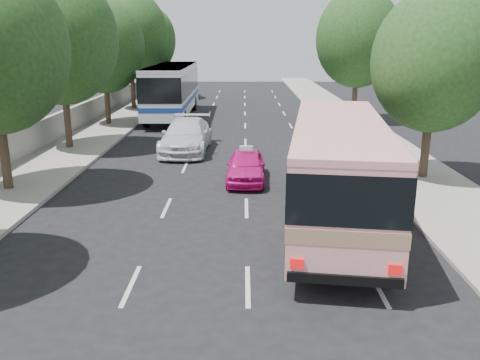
{
  "coord_description": "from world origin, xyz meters",
  "views": [
    {
      "loc": [
        0.89,
        -13.38,
        5.9
      ],
      "look_at": [
        0.78,
        2.03,
        1.6
      ],
      "focal_mm": 38.0,
      "sensor_mm": 36.0,
      "label": 1
    }
  ],
  "objects_px": {
    "pink_bus": "(338,162)",
    "pink_taxi": "(246,166)",
    "tour_coach_rear": "(170,80)",
    "tour_coach_front": "(172,86)",
    "white_pickup": "(186,136)"
  },
  "relations": [
    {
      "from": "tour_coach_front",
      "to": "tour_coach_rear",
      "type": "xyz_separation_m",
      "value": [
        -1.75,
        10.8,
        -0.37
      ]
    },
    {
      "from": "pink_taxi",
      "to": "tour_coach_rear",
      "type": "bearing_deg",
      "value": 106.27
    },
    {
      "from": "pink_taxi",
      "to": "tour_coach_front",
      "type": "distance_m",
      "value": 19.06
    },
    {
      "from": "pink_bus",
      "to": "pink_taxi",
      "type": "xyz_separation_m",
      "value": [
        -2.89,
        5.3,
        -1.46
      ]
    },
    {
      "from": "white_pickup",
      "to": "tour_coach_rear",
      "type": "xyz_separation_m",
      "value": [
        -4.11,
        23.02,
        1.15
      ]
    },
    {
      "from": "pink_taxi",
      "to": "tour_coach_rear",
      "type": "distance_m",
      "value": 29.89
    },
    {
      "from": "pink_taxi",
      "to": "tour_coach_rear",
      "type": "xyz_separation_m",
      "value": [
        -7.3,
        28.95,
        1.33
      ]
    },
    {
      "from": "tour_coach_front",
      "to": "tour_coach_rear",
      "type": "height_order",
      "value": "tour_coach_front"
    },
    {
      "from": "pink_bus",
      "to": "tour_coach_rear",
      "type": "relative_size",
      "value": 0.98
    },
    {
      "from": "white_pickup",
      "to": "pink_taxi",
      "type": "bearing_deg",
      "value": -59.97
    },
    {
      "from": "tour_coach_rear",
      "to": "pink_bus",
      "type": "bearing_deg",
      "value": -74.57
    },
    {
      "from": "pink_taxi",
      "to": "tour_coach_front",
      "type": "relative_size",
      "value": 0.3
    },
    {
      "from": "pink_taxi",
      "to": "white_pickup",
      "type": "relative_size",
      "value": 0.67
    },
    {
      "from": "tour_coach_front",
      "to": "pink_bus",
      "type": "bearing_deg",
      "value": -70.71
    },
    {
      "from": "pink_bus",
      "to": "tour_coach_rear",
      "type": "xyz_separation_m",
      "value": [
        -10.19,
        34.25,
        -0.12
      ]
    }
  ]
}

